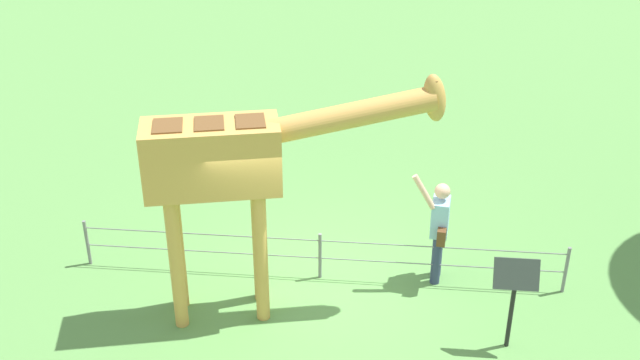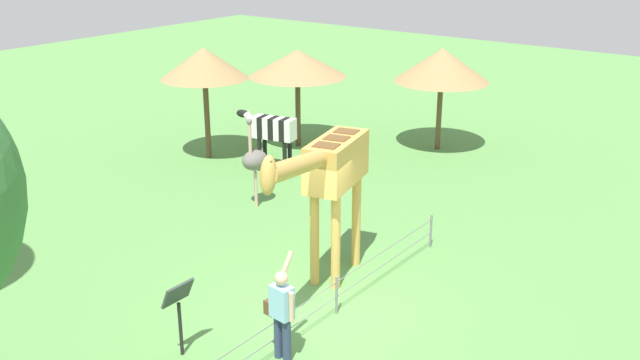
% 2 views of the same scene
% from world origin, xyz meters
% --- Properties ---
extents(ground_plane, '(60.00, 60.00, 0.00)m').
position_xyz_m(ground_plane, '(0.00, 0.00, 0.00)').
color(ground_plane, '#568E47').
extents(giraffe, '(3.85, 1.36, 3.36)m').
position_xyz_m(giraffe, '(-0.95, -0.64, 2.25)').
color(giraffe, gold).
rests_on(giraffe, ground_plane).
extents(visitor, '(0.58, 0.59, 1.77)m').
position_xyz_m(visitor, '(1.68, 0.34, 0.90)').
color(visitor, navy).
rests_on(visitor, ground_plane).
extents(info_sign, '(0.56, 0.21, 1.32)m').
position_xyz_m(info_sign, '(2.58, -1.06, 0.95)').
color(info_sign, black).
rests_on(info_sign, ground_plane).
extents(wire_fence, '(7.05, 0.05, 0.75)m').
position_xyz_m(wire_fence, '(0.00, 0.21, 0.40)').
color(wire_fence, slate).
rests_on(wire_fence, ground_plane).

